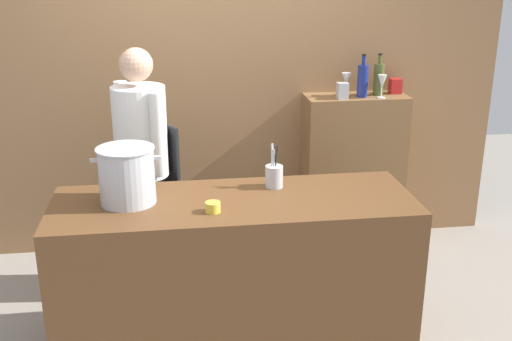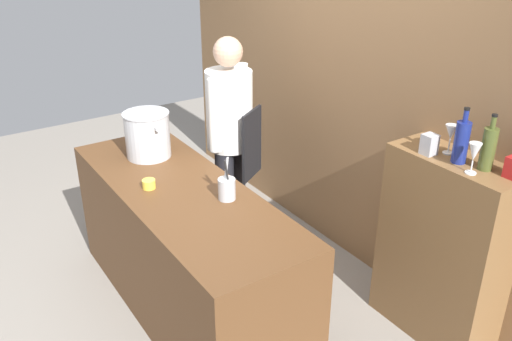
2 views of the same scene
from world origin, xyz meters
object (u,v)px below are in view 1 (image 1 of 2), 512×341
Objects in this scene: wine_bottle_olive at (379,79)px; spice_tin_silver at (342,91)px; spice_tin_red at (395,86)px; utensil_crock at (274,175)px; wine_bottle_cobalt at (363,80)px; wine_glass_short at (346,79)px; wine_glass_tall at (382,82)px; stockpot_large at (127,175)px; butter_jar at (213,207)px; chef at (142,156)px.

wine_bottle_olive is 2.61× the size of spice_tin_silver.
wine_bottle_olive reaches higher than spice_tin_red.
wine_bottle_olive is (0.95, 1.03, 0.35)m from utensil_crock.
spice_tin_silver is (-0.16, -0.05, -0.06)m from wine_bottle_cobalt.
spice_tin_silver is at bearing -118.20° from wine_glass_short.
wine_glass_tall reaches higher than spice_tin_red.
wine_bottle_cobalt is at bearing -25.55° from wine_glass_short.
stockpot_large reaches higher than utensil_crock.
spice_tin_red is at bearing 14.12° from wine_bottle_olive.
wine_glass_short is at bearing -176.16° from spice_tin_red.
utensil_crock reaches higher than butter_jar.
wine_glass_short is (-0.23, 0.11, 0.01)m from wine_glass_tall.
spice_tin_silver is at bearing 54.94° from utensil_crock.
wine_glass_short reaches higher than stockpot_large.
spice_tin_red is (1.10, 1.06, 0.29)m from utensil_crock.
wine_bottle_olive is at bearing -105.16° from chef.
spice_tin_red is (1.48, 1.39, 0.33)m from butter_jar.
butter_jar is at bearing -139.46° from utensil_crock.
wine_glass_short is at bearing 154.38° from wine_glass_tall.
stockpot_large reaches higher than butter_jar.
wine_bottle_cobalt is 1.01× the size of wine_bottle_olive.
wine_glass_short is at bearing 177.58° from wine_bottle_olive.
wine_bottle_olive is (1.34, 1.35, 0.39)m from butter_jar.
chef is 1.98m from spice_tin_red.
stockpot_large is 2.28m from spice_tin_red.
wine_glass_tall is 0.26m from wine_glass_short.
wine_bottle_cobalt is at bearing 17.16° from spice_tin_silver.
wine_glass_tall is at bearing 30.59° from stockpot_large.
stockpot_large is 2.01m from wine_bottle_cobalt.
utensil_crock is at bearing -132.94° from wine_bottle_olive.
wine_glass_short is at bearing 55.57° from utensil_crock.
spice_tin_silver is (0.65, 0.93, 0.29)m from utensil_crock.
wine_glass_tall reaches higher than spice_tin_silver.
wine_bottle_cobalt reaches higher than wine_glass_short.
butter_jar is 2.06m from spice_tin_red.
wine_glass_short is 0.13m from spice_tin_silver.
butter_jar is 0.48× the size of wine_glass_short.
stockpot_large is at bearing 142.69° from chef.
utensil_crock is at bearing 40.54° from butter_jar.
wine_glass_tall reaches higher than utensil_crock.
wine_bottle_cobalt reaches higher than spice_tin_red.
chef is at bearing -162.98° from wine_bottle_olive.
wine_bottle_olive is (1.73, 0.53, 0.36)m from chef.
wine_glass_tall is (0.13, -0.06, -0.01)m from wine_bottle_cobalt.
wine_glass_short is (0.71, 1.04, 0.35)m from utensil_crock.
stockpot_large is 3.18× the size of spice_tin_silver.
wine_glass_tall is at bearing -25.69° from wine_bottle_cobalt.
wine_bottle_olive reaches higher than utensil_crock.
wine_bottle_cobalt is 0.30m from spice_tin_red.
utensil_crock is (0.78, -0.50, 0.01)m from chef.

